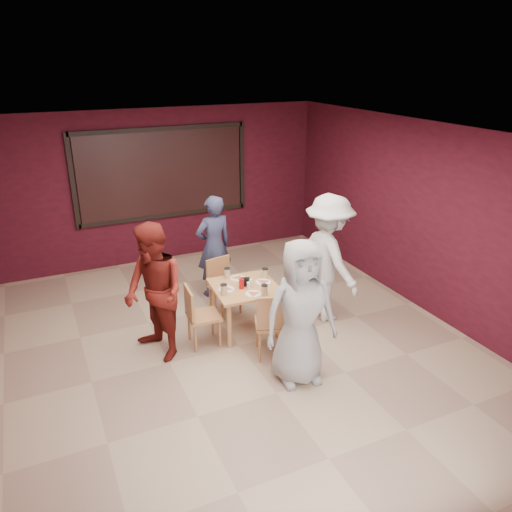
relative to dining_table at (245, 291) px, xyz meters
name	(u,v)px	position (x,y,z in m)	size (l,w,h in m)	color
floor	(239,346)	(-0.25, -0.34, -0.61)	(7.00, 7.00, 0.00)	tan
window_blinds	(163,174)	(-0.25, 3.11, 1.04)	(3.00, 0.02, 1.50)	black
dining_table	(245,291)	(0.00, 0.00, 0.00)	(0.94, 0.94, 0.84)	tan
chair_front	(274,322)	(0.05, -0.78, -0.09)	(0.58, 0.58, 0.93)	#B46946
chair_back	(222,282)	(-0.07, 0.69, -0.14)	(0.48, 0.48, 0.84)	#B46946
chair_left	(198,313)	(-0.72, -0.09, -0.13)	(0.44, 0.44, 0.85)	#B46946
chair_right	(294,290)	(0.79, 0.02, -0.15)	(0.40, 0.40, 0.82)	#B46946
diner_front	(300,313)	(0.12, -1.31, 0.28)	(0.87, 0.57, 1.79)	#9B9B9B
diner_back	(214,246)	(0.02, 1.28, 0.21)	(0.60, 0.40, 1.66)	#303556
diner_left	(154,293)	(-1.27, -0.09, 0.28)	(0.87, 0.68, 1.79)	maroon
diner_right	(328,258)	(1.24, -0.14, 0.33)	(1.21, 0.70, 1.88)	silver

